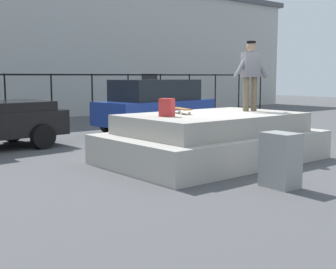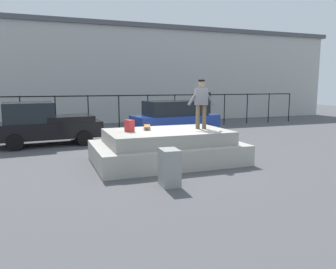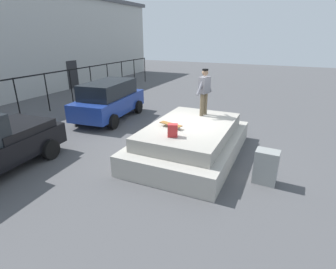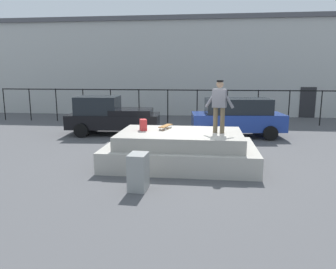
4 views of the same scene
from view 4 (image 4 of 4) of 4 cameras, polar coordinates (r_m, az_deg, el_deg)
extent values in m
plane|color=#4C4C4F|center=(10.68, 3.68, -4.98)|extent=(60.00, 60.00, 0.00)
cube|color=#ADA89E|center=(10.44, 2.19, -3.51)|extent=(4.74, 2.98, 0.64)
cube|color=#A09B91|center=(10.32, 2.21, -0.66)|extent=(3.89, 2.45, 0.42)
cylinder|color=brown|center=(10.18, 8.40, 2.55)|extent=(0.14, 0.14, 0.80)
cylinder|color=brown|center=(10.13, 9.61, 2.47)|extent=(0.14, 0.14, 0.80)
cube|color=#595960|center=(10.08, 9.12, 6.36)|extent=(0.46, 0.34, 0.57)
cylinder|color=#595960|center=(10.15, 7.69, 6.28)|extent=(0.42, 0.20, 0.57)
cylinder|color=#595960|center=(10.03, 10.56, 6.14)|extent=(0.42, 0.20, 0.57)
sphere|color=tan|center=(10.06, 9.20, 8.77)|extent=(0.22, 0.22, 0.22)
cylinder|color=black|center=(10.06, 9.21, 9.34)|extent=(0.26, 0.26, 0.05)
cube|color=brown|center=(10.78, -0.42, 1.55)|extent=(0.40, 0.81, 0.02)
cylinder|color=silver|center=(10.60, -1.45, 0.95)|extent=(0.04, 0.06, 0.06)
cylinder|color=silver|center=(10.53, -0.46, 0.88)|extent=(0.04, 0.06, 0.06)
cylinder|color=silver|center=(11.07, -0.38, 1.37)|extent=(0.04, 0.06, 0.06)
cylinder|color=silver|center=(10.99, 0.58, 1.31)|extent=(0.04, 0.06, 0.06)
cube|color=red|center=(10.52, -4.41, 1.71)|extent=(0.29, 0.33, 0.37)
cube|color=black|center=(15.68, -9.54, 2.43)|extent=(4.42, 2.10, 0.66)
cube|color=black|center=(15.77, -12.31, 5.11)|extent=(2.05, 1.79, 0.83)
cube|color=black|center=(15.46, -6.47, 4.08)|extent=(2.05, 1.84, 0.24)
cylinder|color=black|center=(16.93, -13.27, 1.78)|extent=(0.65, 0.27, 0.64)
cylinder|color=black|center=(15.20, -15.13, 0.68)|extent=(0.65, 0.27, 0.64)
cylinder|color=black|center=(16.40, -4.28, 1.75)|extent=(0.65, 0.27, 0.64)
cylinder|color=black|center=(14.61, -5.14, 0.62)|extent=(0.65, 0.27, 0.64)
cube|color=navy|center=(15.20, 12.16, 2.26)|extent=(4.30, 2.18, 0.76)
cube|color=black|center=(15.11, 12.27, 4.97)|extent=(3.04, 1.84, 0.69)
cylinder|color=black|center=(15.93, 6.95, 1.43)|extent=(0.66, 0.29, 0.64)
cylinder|color=black|center=(14.19, 7.73, 0.25)|extent=(0.66, 0.29, 0.64)
cylinder|color=black|center=(16.42, 15.88, 1.37)|extent=(0.66, 0.29, 0.64)
cylinder|color=black|center=(14.73, 17.67, 0.22)|extent=(0.66, 0.29, 0.64)
cube|color=gray|center=(8.16, -5.27, -6.59)|extent=(0.47, 0.62, 0.93)
cylinder|color=black|center=(22.58, -27.03, 4.80)|extent=(0.06, 0.06, 1.97)
cylinder|color=black|center=(21.68, -23.25, 4.90)|extent=(0.06, 0.06, 1.97)
cylinder|color=black|center=(20.87, -19.15, 4.98)|extent=(0.06, 0.06, 1.97)
cylinder|color=black|center=(20.19, -14.76, 5.05)|extent=(0.06, 0.06, 1.97)
cylinder|color=black|center=(19.62, -10.08, 5.08)|extent=(0.06, 0.06, 1.97)
cylinder|color=black|center=(19.19, -5.15, 5.08)|extent=(0.06, 0.06, 1.97)
cylinder|color=black|center=(18.91, -0.05, 5.03)|extent=(0.06, 0.06, 1.97)
cylinder|color=black|center=(18.79, 5.17, 4.95)|extent=(0.06, 0.06, 1.97)
cylinder|color=black|center=(18.82, 10.41, 4.82)|extent=(0.06, 0.06, 1.97)
cylinder|color=black|center=(19.00, 15.60, 4.66)|extent=(0.06, 0.06, 1.97)
cylinder|color=black|center=(19.33, 20.64, 4.47)|extent=(0.06, 0.06, 1.97)
cylinder|color=black|center=(19.81, 25.47, 4.25)|extent=(0.06, 0.06, 1.97)
cube|color=black|center=(18.71, 5.22, 7.83)|extent=(24.00, 0.04, 0.06)
cube|color=#B2B2AD|center=(25.17, 5.72, 11.42)|extent=(35.67, 6.17, 6.35)
cube|color=#4C4C51|center=(25.42, 5.87, 18.93)|extent=(36.39, 6.47, 0.30)
cube|color=#262628|center=(23.11, 23.49, 5.23)|extent=(1.00, 0.06, 2.00)
camera|label=1|loc=(8.59, -62.19, -1.84)|focal=48.89mm
camera|label=2|loc=(4.55, -81.44, -3.59)|focal=35.36mm
camera|label=3|loc=(11.28, -43.24, 12.48)|focal=28.18mm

